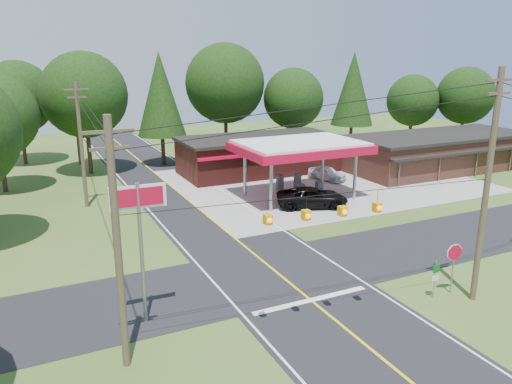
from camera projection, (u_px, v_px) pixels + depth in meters
name	position (u px, v px, depth m)	size (l,w,h in m)	color
ground	(277.00, 273.00, 28.29)	(120.00, 120.00, 0.00)	#31511C
main_highway	(277.00, 273.00, 28.29)	(8.00, 120.00, 0.02)	black
cross_road	(277.00, 273.00, 28.29)	(70.00, 7.00, 0.02)	black
lane_center_yellow	(278.00, 273.00, 28.29)	(0.15, 110.00, 0.00)	yellow
gas_canopy	(300.00, 149.00, 42.19)	(10.60, 7.40, 4.88)	gray
convenience_store	(259.00, 154.00, 51.91)	(16.40, 7.55, 3.80)	#501A16
strip_building	(439.00, 152.00, 53.32)	(20.40, 8.75, 3.80)	#371C16
utility_pole_near_right	(487.00, 186.00, 23.74)	(1.80, 0.30, 11.50)	#473828
utility_pole_near_left	(117.00, 243.00, 18.60)	(1.80, 0.30, 10.00)	#473828
utility_pole_far_left	(81.00, 144.00, 39.21)	(1.80, 0.30, 10.00)	#473828
utility_pole_north	(76.00, 122.00, 54.72)	(0.30, 0.30, 9.50)	#473828
overhead_beacons	(325.00, 197.00, 21.00)	(17.04, 2.04, 1.03)	black
treeline_backdrop	(168.00, 103.00, 47.48)	(70.27, 51.59, 13.30)	#332316
suv_car	(312.00, 198.00, 40.31)	(5.72, 5.72, 1.59)	black
sedan_car	(327.00, 173.00, 48.92)	(3.97, 3.97, 1.35)	silver
big_stop_sign	(140.00, 221.00, 21.89)	(2.48, 0.21, 6.67)	gray
octagonal_stop_sign	(454.00, 256.00, 25.43)	(0.93, 0.20, 2.74)	gray
route_sign_post	(435.00, 275.00, 25.14)	(0.43, 0.09, 2.10)	gray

